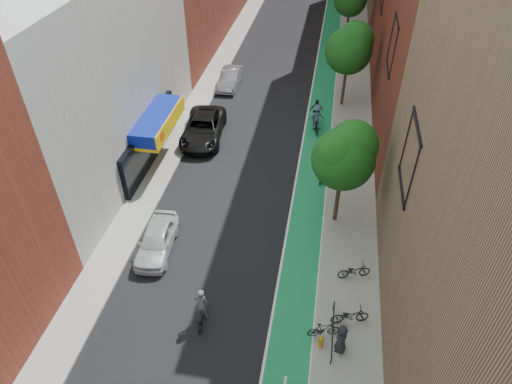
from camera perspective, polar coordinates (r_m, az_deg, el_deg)
The scene contains 19 objects.
ground at distance 21.11m, azimuth -7.80°, elevation -20.22°, with size 160.00×160.00×0.00m, color black.
bike_lane at distance 40.23m, azimuth 8.38°, elevation 12.18°, with size 2.00×68.00×0.01m, color #167E47.
sidewalk_left at distance 41.54m, azimuth -5.85°, elevation 13.41°, with size 2.00×68.00×0.15m, color gray.
sidewalk_right at distance 40.25m, azimuth 12.00°, elevation 11.86°, with size 3.00×68.00×0.15m, color gray.
building_left_white at distance 30.96m, azimuth -21.67°, elevation 13.60°, with size 8.00×20.00×12.00m, color silver.
tree_near at distance 24.08m, azimuth 11.04°, elevation 4.62°, with size 3.40×3.36×6.42m.
tree_mid at distance 36.45m, azimuth 11.62°, elevation 17.32°, with size 3.55×3.53×6.74m.
parked_car_white at distance 24.99m, azimuth -12.30°, elevation -5.87°, with size 1.69×4.20×1.43m, color silver.
parked_car_black at distance 33.44m, azimuth -6.60°, elevation 7.94°, with size 2.72×5.89×1.64m, color black.
parked_car_silver at distance 40.76m, azimuth -3.24°, elevation 14.03°, with size 1.52×4.37×1.44m, color gray.
cyclist_lead at distance 21.51m, azimuth -6.74°, elevation -14.57°, with size 0.68×1.53×2.18m.
cyclist_lane_near at distance 29.23m, azimuth 8.42°, elevation 2.98°, with size 0.99×1.52×2.13m.
cyclist_lane_mid at distance 35.07m, azimuth 7.52°, elevation 9.40°, with size 1.06×1.85×2.10m.
cyclist_lane_far at distance 34.13m, azimuth 7.56°, elevation 8.87°, with size 1.32×1.91×2.20m.
parked_bike_near at distance 21.88m, azimuth 11.68°, elevation -14.87°, with size 0.61×1.76×0.93m, color black.
parked_bike_mid at distance 21.27m, azimuth 8.46°, elevation -16.64°, with size 0.42×1.49×0.89m, color black.
parked_bike_far at distance 23.64m, azimuth 12.16°, elevation -9.59°, with size 0.59×1.69×0.89m, color black.
pedestrian at distance 20.71m, azimuth 10.64°, elevation -17.57°, with size 0.78×0.51×1.59m, color #21212A.
fire_hydrant at distance 21.02m, azimuth 8.11°, elevation -18.01°, with size 0.24×0.24×0.68m.
Camera 1 is at (4.47, -9.95, 18.07)m, focal length 32.00 mm.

